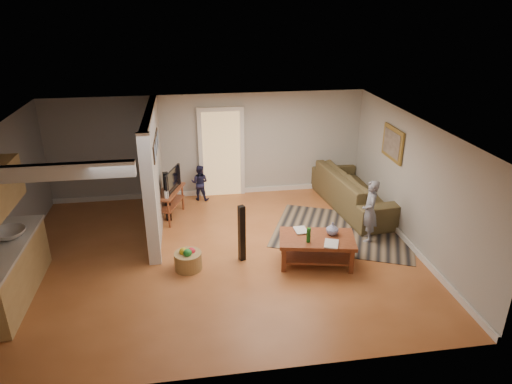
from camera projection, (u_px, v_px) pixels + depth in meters
ground at (220, 256)px, 8.69m from camera, size 7.50×7.50×0.00m
room_shell at (158, 179)px, 8.36m from camera, size 7.54×6.02×2.52m
area_rug at (343, 232)px, 9.56m from camera, size 3.39×3.00×0.01m
sofa at (354, 206)px, 10.75m from camera, size 1.45×2.99×0.84m
coffee_table at (318, 243)px, 8.31m from camera, size 1.48×1.04×0.80m
tv_console at (170, 193)px, 9.95m from camera, size 0.71×1.12×0.90m
speaker_left at (242, 233)px, 8.35m from camera, size 0.14×0.14×1.10m
speaker_right at (167, 197)px, 9.87m from camera, size 0.13×0.13×1.12m
toy_basket at (188, 260)px, 8.21m from camera, size 0.50×0.50×0.44m
child at (367, 240)px, 9.27m from camera, size 0.40×0.52×1.28m
toddler at (201, 199)px, 11.11m from camera, size 0.51×0.44×0.88m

